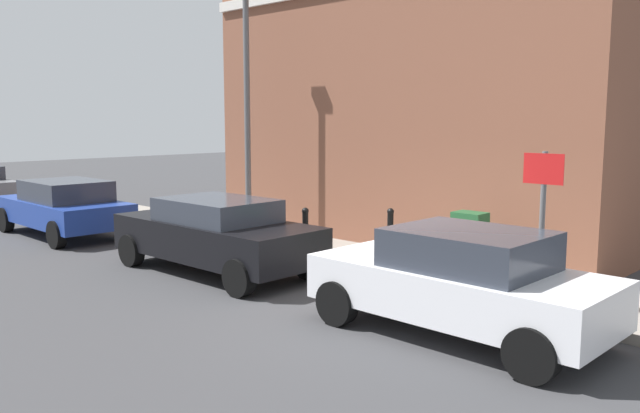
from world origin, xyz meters
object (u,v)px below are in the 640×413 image
(bollard_near_cabinet, at_px, (390,233))
(car_white, at_px, (461,281))
(street_sign, at_px, (542,206))
(lamppost, at_px, (247,102))
(utility_cabinet, at_px, (469,247))
(car_blue, at_px, (64,207))
(car_black, at_px, (216,233))
(bollard_far_kerb, at_px, (305,232))

(bollard_near_cabinet, bearing_deg, car_white, -129.00)
(street_sign, xyz_separation_m, lamppost, (0.96, 7.69, 1.64))
(utility_cabinet, bearing_deg, car_blue, 105.14)
(car_blue, bearing_deg, car_black, -177.05)
(car_white, relative_size, bollard_far_kerb, 3.88)
(car_white, distance_m, car_blue, 11.24)
(bollard_near_cabinet, distance_m, bollard_far_kerb, 1.66)
(lamppost, bearing_deg, street_sign, -97.09)
(car_white, xyz_separation_m, bollard_near_cabinet, (2.54, 3.14, -0.05))
(car_black, relative_size, bollard_near_cabinet, 4.26)
(car_white, height_order, bollard_far_kerb, car_white)
(car_white, bearing_deg, car_black, 0.82)
(car_blue, height_order, bollard_near_cabinet, car_blue)
(car_blue, bearing_deg, utility_cabinet, -163.91)
(street_sign, bearing_deg, car_blue, 98.37)
(car_black, height_order, utility_cabinet, car_black)
(car_blue, relative_size, bollard_far_kerb, 4.06)
(car_black, distance_m, lamppost, 4.06)
(bollard_far_kerb, xyz_separation_m, lamppost, (0.97, 2.88, 2.60))
(car_white, height_order, lamppost, lamppost)
(utility_cabinet, height_order, street_sign, street_sign)
(car_black, bearing_deg, bollard_near_cabinet, -130.83)
(utility_cabinet, relative_size, bollard_far_kerb, 1.11)
(car_white, xyz_separation_m, car_black, (-0.04, 5.30, -0.00))
(car_white, height_order, utility_cabinet, car_white)
(utility_cabinet, distance_m, bollard_near_cabinet, 1.81)
(bollard_near_cabinet, relative_size, bollard_far_kerb, 1.00)
(car_black, distance_m, street_sign, 5.98)
(car_blue, height_order, street_sign, street_sign)
(car_blue, distance_m, lamppost, 5.43)
(car_white, relative_size, car_blue, 0.96)
(utility_cabinet, bearing_deg, car_black, 121.90)
(car_blue, bearing_deg, bollard_far_kerb, -165.13)
(car_black, bearing_deg, street_sign, -165.99)
(lamppost, bearing_deg, car_black, -141.32)
(bollard_far_kerb, xyz_separation_m, street_sign, (0.02, -4.81, 0.96))
(utility_cabinet, height_order, lamppost, lamppost)
(car_white, bearing_deg, lamppost, -18.02)
(car_white, bearing_deg, utility_cabinet, -61.03)
(car_white, relative_size, lamppost, 0.71)
(car_white, height_order, street_sign, street_sign)
(car_blue, xyz_separation_m, utility_cabinet, (2.68, -9.91, -0.06))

